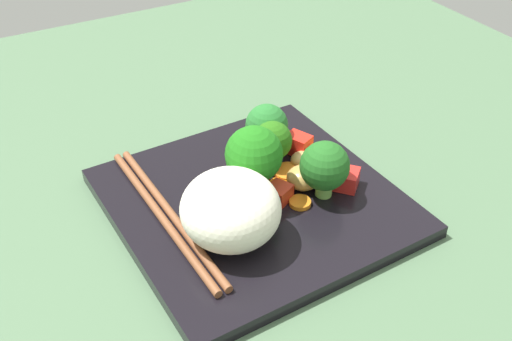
# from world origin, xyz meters

# --- Properties ---
(ground_plane) EXTENTS (1.10, 1.10, 0.02)m
(ground_plane) POSITION_xyz_m (0.00, 0.00, -0.01)
(ground_plane) COLOR #486648
(square_plate) EXTENTS (0.27, 0.27, 0.01)m
(square_plate) POSITION_xyz_m (0.00, 0.00, 0.01)
(square_plate) COLOR black
(square_plate) RESTS_ON ground_plane
(rice_mound) EXTENTS (0.10, 0.10, 0.07)m
(rice_mound) POSITION_xyz_m (-0.04, 0.05, 0.05)
(rice_mound) COLOR white
(rice_mound) RESTS_ON square_plate
(broccoli_floret_0) EXTENTS (0.06, 0.06, 0.08)m
(broccoli_floret_0) POSITION_xyz_m (-0.00, -0.00, 0.06)
(broccoli_floret_0) COLOR #79B152
(broccoli_floret_0) RESTS_ON square_plate
(broccoli_floret_1) EXTENTS (0.05, 0.05, 0.06)m
(broccoli_floret_1) POSITION_xyz_m (0.07, -0.05, 0.05)
(broccoli_floret_1) COLOR #539348
(broccoli_floret_1) RESTS_ON square_plate
(broccoli_floret_2) EXTENTS (0.05, 0.05, 0.06)m
(broccoli_floret_2) POSITION_xyz_m (-0.03, -0.06, 0.05)
(broccoli_floret_2) COLOR #78B64E
(broccoli_floret_2) RESTS_ON square_plate
(broccoli_floret_3) EXTENTS (0.04, 0.04, 0.05)m
(broccoli_floret_3) POSITION_xyz_m (0.03, -0.04, 0.05)
(broccoli_floret_3) COLOR #729F42
(broccoli_floret_3) RESTS_ON square_plate
(carrot_slice_0) EXTENTS (0.03, 0.03, 0.00)m
(carrot_slice_0) POSITION_xyz_m (-0.03, -0.03, 0.02)
(carrot_slice_0) COLOR orange
(carrot_slice_0) RESTS_ON square_plate
(carrot_slice_1) EXTENTS (0.04, 0.04, 0.01)m
(carrot_slice_1) POSITION_xyz_m (0.01, -0.05, 0.02)
(carrot_slice_1) COLOR orange
(carrot_slice_1) RESTS_ON square_plate
(carrot_slice_2) EXTENTS (0.03, 0.03, 0.00)m
(carrot_slice_2) POSITION_xyz_m (-0.00, -0.07, 0.02)
(carrot_slice_2) COLOR orange
(carrot_slice_2) RESTS_ON square_plate
(carrot_slice_3) EXTENTS (0.03, 0.03, 0.01)m
(carrot_slice_3) POSITION_xyz_m (0.03, -0.10, 0.02)
(carrot_slice_3) COLOR orange
(carrot_slice_3) RESTS_ON square_plate
(carrot_slice_4) EXTENTS (0.03, 0.03, 0.00)m
(carrot_slice_4) POSITION_xyz_m (0.00, -0.03, 0.02)
(carrot_slice_4) COLOR orange
(carrot_slice_4) RESTS_ON square_plate
(pepper_chunk_0) EXTENTS (0.03, 0.03, 0.02)m
(pepper_chunk_0) POSITION_xyz_m (0.04, -0.08, 0.02)
(pepper_chunk_0) COLOR red
(pepper_chunk_0) RESTS_ON square_plate
(pepper_chunk_1) EXTENTS (0.04, 0.04, 0.02)m
(pepper_chunk_1) POSITION_xyz_m (0.04, -0.02, 0.02)
(pepper_chunk_1) COLOR red
(pepper_chunk_1) RESTS_ON square_plate
(pepper_chunk_2) EXTENTS (0.03, 0.03, 0.02)m
(pepper_chunk_2) POSITION_xyz_m (-0.02, -0.02, 0.02)
(pepper_chunk_2) COLOR red
(pepper_chunk_2) RESTS_ON square_plate
(pepper_chunk_3) EXTENTS (0.04, 0.04, 0.01)m
(pepper_chunk_3) POSITION_xyz_m (0.02, -0.01, 0.02)
(pepper_chunk_3) COLOR red
(pepper_chunk_3) RESTS_ON square_plate
(pepper_chunk_4) EXTENTS (0.04, 0.04, 0.02)m
(pepper_chunk_4) POSITION_xyz_m (-0.03, -0.09, 0.02)
(pepper_chunk_4) COLOR red
(pepper_chunk_4) RESTS_ON square_plate
(chicken_piece_0) EXTENTS (0.03, 0.03, 0.02)m
(chicken_piece_0) POSITION_xyz_m (0.02, -0.07, 0.02)
(chicken_piece_0) COLOR tan
(chicken_piece_0) RESTS_ON square_plate
(chicken_piece_1) EXTENTS (0.04, 0.04, 0.02)m
(chicken_piece_1) POSITION_xyz_m (-0.01, -0.05, 0.03)
(chicken_piece_1) COLOR #B99145
(chicken_piece_1) RESTS_ON square_plate
(chicken_piece_3) EXTENTS (0.03, 0.03, 0.02)m
(chicken_piece_3) POSITION_xyz_m (0.06, -0.03, 0.02)
(chicken_piece_3) COLOR tan
(chicken_piece_3) RESTS_ON square_plate
(chopstick_pair) EXTENTS (0.23, 0.03, 0.01)m
(chopstick_pair) POSITION_xyz_m (0.01, 0.09, 0.02)
(chopstick_pair) COLOR brown
(chopstick_pair) RESTS_ON square_plate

